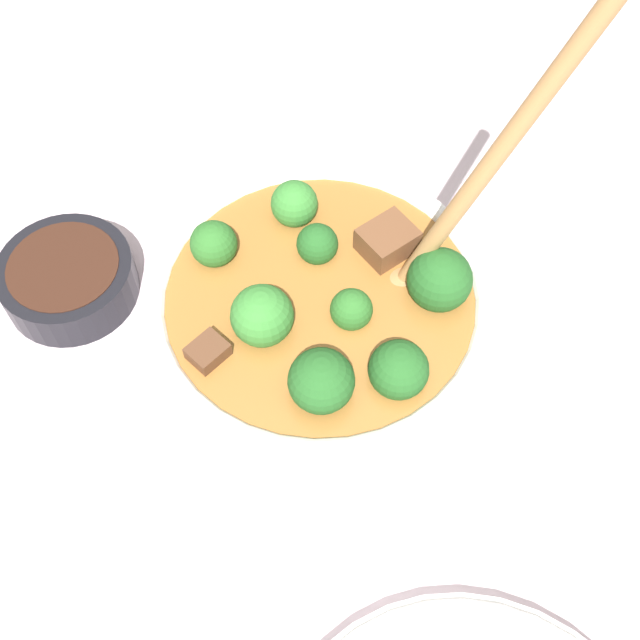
{
  "coord_description": "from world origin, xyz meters",
  "views": [
    {
      "loc": [
        -0.11,
        -0.28,
        0.54
      ],
      "look_at": [
        0.0,
        0.0,
        0.07
      ],
      "focal_mm": 45.0,
      "sensor_mm": 36.0,
      "label": 1
    }
  ],
  "objects": [
    {
      "name": "stew_bowl",
      "position": [
        0.0,
        -0.0,
        0.06
      ],
      "size": [
        0.28,
        0.24,
        0.31
      ],
      "color": "white",
      "rests_on": "ground_plane"
    },
    {
      "name": "ground_plane",
      "position": [
        0.0,
        0.0,
        0.0
      ],
      "size": [
        4.0,
        4.0,
        0.0
      ],
      "primitive_type": "plane",
      "color": "silver"
    },
    {
      "name": "condiment_bowl",
      "position": [
        -0.16,
        0.14,
        0.02
      ],
      "size": [
        0.11,
        0.11,
        0.04
      ],
      "color": "black",
      "rests_on": "ground_plane"
    }
  ]
}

